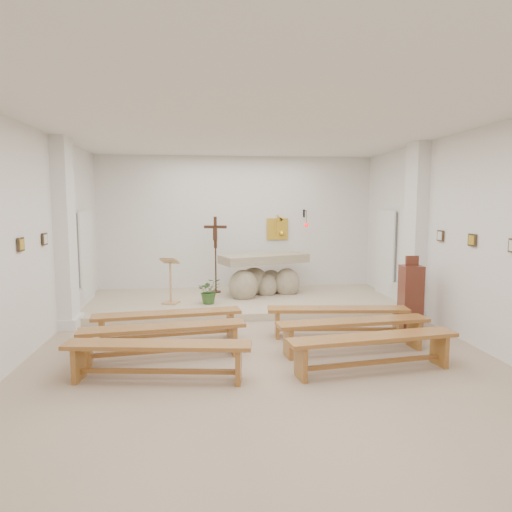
{
  "coord_description": "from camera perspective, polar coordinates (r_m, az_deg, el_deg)",
  "views": [
    {
      "loc": [
        -0.83,
        -6.7,
        2.31
      ],
      "look_at": [
        0.11,
        1.6,
        1.34
      ],
      "focal_mm": 32.0,
      "sensor_mm": 36.0,
      "label": 1
    }
  ],
  "objects": [
    {
      "name": "ground",
      "position": [
        7.13,
        0.57,
        -12.3
      ],
      "size": [
        7.0,
        10.0,
        0.0
      ],
      "primitive_type": "cube",
      "color": "tan",
      "rests_on": "ground"
    },
    {
      "name": "wall_left",
      "position": [
        7.23,
        -28.05,
        1.38
      ],
      "size": [
        0.02,
        10.0,
        3.5
      ],
      "primitive_type": "cube",
      "color": "white",
      "rests_on": "ground"
    },
    {
      "name": "wall_right",
      "position": [
        7.99,
        26.29,
        1.9
      ],
      "size": [
        0.02,
        10.0,
        3.5
      ],
      "primitive_type": "cube",
      "color": "white",
      "rests_on": "ground"
    },
    {
      "name": "wall_back",
      "position": [
        11.73,
        -2.42,
        3.86
      ],
      "size": [
        7.0,
        0.02,
        3.5
      ],
      "primitive_type": "cube",
      "color": "white",
      "rests_on": "ground"
    },
    {
      "name": "ceiling",
      "position": [
        6.85,
        0.61,
        16.51
      ],
      "size": [
        7.0,
        10.0,
        0.02
      ],
      "primitive_type": "cube",
      "color": "silver",
      "rests_on": "wall_back"
    },
    {
      "name": "sanctuary_platform",
      "position": [
        10.47,
        -1.79,
        -5.72
      ],
      "size": [
        6.98,
        3.0,
        0.15
      ],
      "primitive_type": "cube",
      "color": "#B8A68D",
      "rests_on": "ground"
    },
    {
      "name": "pilaster_left",
      "position": [
        9.08,
        -22.74,
        2.55
      ],
      "size": [
        0.26,
        0.55,
        3.5
      ],
      "primitive_type": "cube",
      "color": "white",
      "rests_on": "ground"
    },
    {
      "name": "pilaster_right",
      "position": [
        9.68,
        19.29,
        2.91
      ],
      "size": [
        0.26,
        0.55,
        3.5
      ],
      "primitive_type": "cube",
      "color": "white",
      "rests_on": "ground"
    },
    {
      "name": "gold_wall_relief",
      "position": [
        11.83,
        2.68,
        3.4
      ],
      "size": [
        0.55,
        0.04,
        0.55
      ],
      "primitive_type": "cube",
      "color": "gold",
      "rests_on": "wall_back"
    },
    {
      "name": "sanctuary_lamp",
      "position": [
        11.7,
        6.28,
        4.11
      ],
      "size": [
        0.11,
        0.36,
        0.44
      ],
      "color": "black",
      "rests_on": "wall_back"
    },
    {
      "name": "station_frame_left_mid",
      "position": [
        7.41,
        -27.33,
        1.29
      ],
      "size": [
        0.03,
        0.2,
        0.2
      ],
      "primitive_type": "cube",
      "color": "#3C2B1A",
      "rests_on": "wall_left"
    },
    {
      "name": "station_frame_left_rear",
      "position": [
        8.35,
        -24.91,
        1.93
      ],
      "size": [
        0.03,
        0.2,
        0.2
      ],
      "primitive_type": "cube",
      "color": "#3C2B1A",
      "rests_on": "wall_left"
    },
    {
      "name": "station_frame_right_mid",
      "position": [
        8.15,
        25.41,
        1.81
      ],
      "size": [
        0.03,
        0.2,
        0.2
      ],
      "primitive_type": "cube",
      "color": "#3C2B1A",
      "rests_on": "wall_right"
    },
    {
      "name": "station_frame_right_rear",
      "position": [
        9.01,
        22.06,
        2.36
      ],
      "size": [
        0.03,
        0.2,
        0.2
      ],
      "primitive_type": "cube",
      "color": "#3C2B1A",
      "rests_on": "wall_right"
    },
    {
      "name": "radiator_left",
      "position": [
        9.96,
        -21.57,
        -5.69
      ],
      "size": [
        0.1,
        0.85,
        0.52
      ],
      "primitive_type": "cube",
      "color": "silver",
      "rests_on": "ground"
    },
    {
      "name": "radiator_right",
      "position": [
        10.52,
        17.62,
        -4.9
      ],
      "size": [
        0.1,
        0.85,
        0.52
      ],
      "primitive_type": "cube",
      "color": "silver",
      "rests_on": "ground"
    },
    {
      "name": "altar",
      "position": [
        10.8,
        0.86,
        -2.75
      ],
      "size": [
        2.19,
        1.42,
        1.06
      ],
      "rotation": [
        0.0,
        0.0,
        0.33
      ],
      "color": "tan",
      "rests_on": "sanctuary_platform"
    },
    {
      "name": "lectern",
      "position": [
        10.0,
        -10.67,
        -3.02
      ],
      "size": [
        0.44,
        0.4,
        1.03
      ],
      "rotation": [
        0.0,
        0.0,
        -0.34
      ],
      "color": "tan",
      "rests_on": "sanctuary_platform"
    },
    {
      "name": "crucifix_stand",
      "position": [
        11.05,
        -5.08,
        0.89
      ],
      "size": [
        0.55,
        0.24,
        1.84
      ],
      "rotation": [
        0.0,
        0.0,
        -0.25
      ],
      "color": "#3B2113",
      "rests_on": "sanctuary_platform"
    },
    {
      "name": "potted_plant",
      "position": [
        9.92,
        -5.86,
        -4.35
      ],
      "size": [
        0.56,
        0.51,
        0.56
      ],
      "primitive_type": "imported",
      "rotation": [
        0.0,
        0.0,
        0.15
      ],
      "color": "#305823",
      "rests_on": "sanctuary_platform"
    },
    {
      "name": "donation_pedestal",
      "position": [
        8.9,
        18.76,
        -4.84
      ],
      "size": [
        0.38,
        0.38,
        1.36
      ],
      "rotation": [
        0.0,
        0.0,
        -0.05
      ],
      "color": "#5E281B",
      "rests_on": "ground"
    },
    {
      "name": "bench_left_front",
      "position": [
        7.79,
        -10.94,
        -7.83
      ],
      "size": [
        2.46,
        0.69,
        0.51
      ],
      "rotation": [
        0.0,
        0.0,
        0.13
      ],
      "color": "#A87431",
      "rests_on": "ground"
    },
    {
      "name": "bench_right_front",
      "position": [
        8.09,
        10.17,
        -7.26
      ],
      "size": [
        2.46,
        0.64,
        0.51
      ],
      "rotation": [
        0.0,
        0.0,
        -0.1
      ],
      "color": "#A87431",
      "rests_on": "ground"
    },
    {
      "name": "bench_left_second",
      "position": [
        6.98,
        -11.48,
        -9.54
      ],
      "size": [
        2.46,
        0.68,
        0.51
      ],
      "rotation": [
        0.0,
        0.0,
        0.12
      ],
      "color": "#A87431",
      "rests_on": "ground"
    },
    {
      "name": "bench_right_second",
      "position": [
        7.32,
        12.08,
        -8.8
      ],
      "size": [
        2.46,
        0.62,
        0.51
      ],
      "rotation": [
        0.0,
        0.0,
        0.1
      ],
      "color": "#A87431",
      "rests_on": "ground"
    },
    {
      "name": "bench_left_third",
      "position": [
        6.18,
        -12.16,
        -11.71
      ],
      "size": [
        2.46,
        0.72,
        0.51
      ],
      "rotation": [
        0.0,
        0.0,
        -0.14
      ],
      "color": "#A87431",
      "rests_on": "ground"
    },
    {
      "name": "bench_right_third",
      "position": [
        6.56,
        14.45,
        -10.68
      ],
      "size": [
        2.46,
        0.71,
        0.51
      ],
      "rotation": [
        0.0,
        0.0,
        0.14
      ],
      "color": "#A87431",
      "rests_on": "ground"
    }
  ]
}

